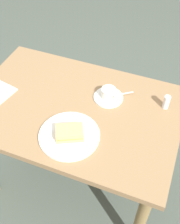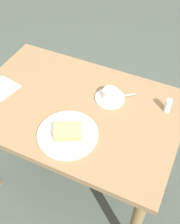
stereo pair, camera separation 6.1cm
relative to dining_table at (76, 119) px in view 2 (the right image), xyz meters
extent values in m
plane|color=#48524A|center=(0.00, 0.00, -0.60)|extent=(6.00, 6.00, 0.00)
cube|color=#8F6F4C|center=(0.00, 0.00, 0.09)|extent=(1.10, 0.73, 0.04)
cylinder|color=olive|center=(-0.48, 0.30, -0.27)|extent=(0.06, 0.06, 0.67)
cylinder|color=olive|center=(0.48, 0.30, -0.27)|extent=(0.06, 0.06, 0.67)
cylinder|color=white|center=(0.06, -0.18, 0.11)|extent=(0.29, 0.29, 0.01)
cube|color=tan|center=(0.06, -0.19, 0.13)|extent=(0.15, 0.13, 0.02)
cube|color=olive|center=(0.06, -0.19, 0.14)|extent=(0.14, 0.12, 0.01)
cube|color=tan|center=(0.06, -0.19, 0.16)|extent=(0.15, 0.13, 0.02)
cylinder|color=white|center=(0.14, 0.13, 0.11)|extent=(0.16, 0.16, 0.01)
cylinder|color=white|center=(0.14, 0.13, 0.14)|extent=(0.08, 0.08, 0.05)
cylinder|color=tan|center=(0.14, 0.13, 0.16)|extent=(0.07, 0.07, 0.01)
torus|color=white|center=(0.18, 0.10, 0.14)|extent=(0.04, 0.03, 0.04)
cube|color=silver|center=(0.23, 0.19, 0.11)|extent=(0.07, 0.05, 0.00)
ellipsoid|color=silver|center=(0.19, 0.16, 0.12)|extent=(0.03, 0.03, 0.01)
cube|color=white|center=(-0.43, -0.05, 0.11)|extent=(0.18, 0.18, 0.00)
cylinder|color=silver|center=(0.44, 0.17, 0.14)|extent=(0.03, 0.03, 0.08)
camera|label=1|loc=(0.45, -0.90, 1.17)|focal=45.29mm
camera|label=2|loc=(0.50, -0.88, 1.17)|focal=45.29mm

